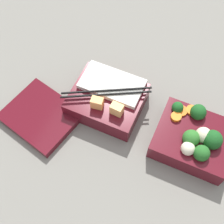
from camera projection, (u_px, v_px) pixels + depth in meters
ground_plane at (143, 123)px, 0.76m from camera, size 3.00×3.00×0.00m
bento_tray_vegetable at (194, 139)px, 0.70m from camera, size 0.17×0.15×0.08m
bento_tray_rice at (108, 99)px, 0.76m from camera, size 0.19×0.14×0.08m
bento_lid at (41, 116)px, 0.76m from camera, size 0.19×0.18×0.02m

